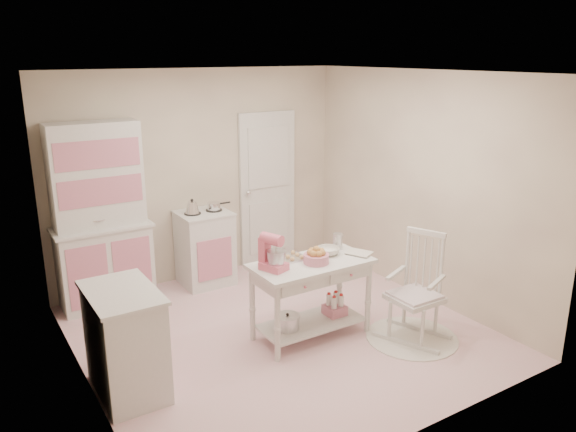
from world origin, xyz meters
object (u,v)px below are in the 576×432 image
object	(u,v)px
rocking_chair	(415,288)
work_table	(311,299)
base_cabinet	(125,342)
stand_mixer	(274,253)
hutch	(101,216)
stove	(205,248)
bread_basket	(316,259)

from	to	relation	value
rocking_chair	work_table	xyz separation A→B (m)	(-0.83, 0.60, -0.15)
base_cabinet	stand_mixer	size ratio (longest dim) A/B	2.71
hutch	stand_mixer	world-z (taller)	hutch
rocking_chair	work_table	bearing A→B (deg)	121.22
stand_mixer	rocking_chair	bearing A→B (deg)	-46.84
hutch	stove	xyz separation A→B (m)	(1.20, -0.05, -0.58)
stand_mixer	stove	bearing A→B (deg)	66.63
stove	rocking_chair	xyz separation A→B (m)	(1.16, -2.43, 0.09)
hutch	base_cabinet	size ratio (longest dim) A/B	2.26
work_table	stand_mixer	bearing A→B (deg)	177.27
work_table	stove	bearing A→B (deg)	100.22
stove	work_table	xyz separation A→B (m)	(0.33, -1.83, -0.06)
stand_mixer	base_cabinet	bearing A→B (deg)	159.10
hutch	stove	distance (m)	1.33
stove	bread_basket	world-z (taller)	stove
work_table	bread_basket	world-z (taller)	bread_basket
work_table	rocking_chair	bearing A→B (deg)	-35.82
rocking_chair	base_cabinet	bearing A→B (deg)	143.89
rocking_chair	bread_basket	distance (m)	1.02
work_table	bread_basket	xyz separation A→B (m)	(0.02, -0.05, 0.45)
rocking_chair	stand_mixer	distance (m)	1.45
rocking_chair	work_table	world-z (taller)	rocking_chair
rocking_chair	stand_mixer	bearing A→B (deg)	130.71
work_table	stand_mixer	world-z (taller)	stand_mixer
hutch	stand_mixer	size ratio (longest dim) A/B	6.12
base_cabinet	stand_mixer	xyz separation A→B (m)	(1.44, -0.01, 0.51)
hutch	work_table	world-z (taller)	hutch
rocking_chair	stove	bearing A→B (deg)	92.55
work_table	bread_basket	distance (m)	0.45
hutch	base_cabinet	xyz separation A→B (m)	(-0.33, -1.85, -0.58)
base_cabinet	bread_basket	distance (m)	1.92
hutch	bread_basket	distance (m)	2.48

